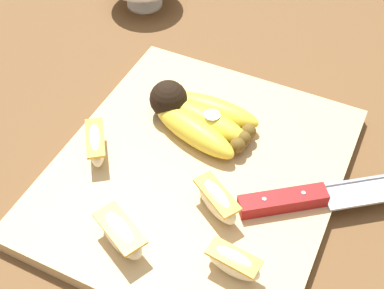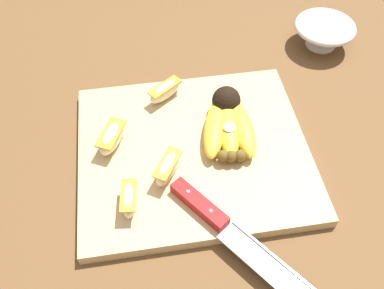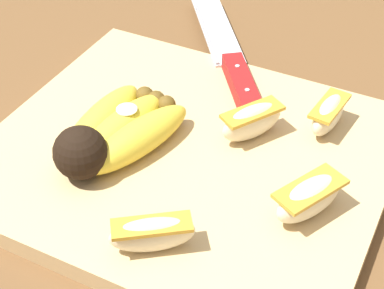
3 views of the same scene
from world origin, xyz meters
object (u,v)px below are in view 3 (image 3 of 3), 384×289
apple_wedge_middle (152,234)px  apple_wedge_far (328,114)px  banana_bunch (113,133)px  chefs_knife (231,62)px  apple_wedge_extra (252,121)px  apple_wedge_near (309,198)px

apple_wedge_middle → apple_wedge_far: bearing=-110.1°
banana_bunch → chefs_knife: 0.18m
apple_wedge_middle → apple_wedge_far: (-0.08, -0.21, 0.00)m
apple_wedge_far → apple_wedge_extra: (0.06, 0.05, 0.00)m
apple_wedge_near → apple_wedge_far: (0.02, -0.12, -0.00)m
chefs_knife → apple_wedge_extra: bearing=123.0°
chefs_knife → apple_wedge_far: 0.14m
chefs_knife → apple_wedge_near: apple_wedge_near is taller
apple_wedge_middle → apple_wedge_extra: bearing=-95.4°
apple_wedge_middle → apple_wedge_far: 0.22m
apple_wedge_near → apple_wedge_middle: (0.10, 0.09, -0.00)m
banana_bunch → apple_wedge_extra: 0.13m
banana_bunch → apple_wedge_far: 0.21m
apple_wedge_middle → apple_wedge_extra: (-0.02, -0.17, 0.00)m
banana_bunch → apple_wedge_far: (-0.17, -0.12, -0.00)m
apple_wedge_far → apple_wedge_middle: bearing=69.9°
banana_bunch → apple_wedge_middle: size_ratio=2.15×
apple_wedge_near → apple_wedge_middle: apple_wedge_near is taller
banana_bunch → apple_wedge_middle: 0.13m
chefs_knife → apple_wedge_extra: apple_wedge_extra is taller
apple_wedge_near → apple_wedge_extra: size_ratio=1.09×
apple_wedge_extra → banana_bunch: bearing=34.2°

